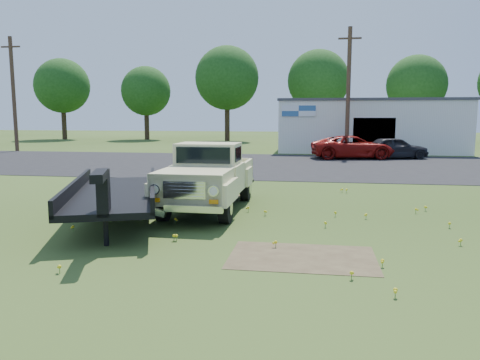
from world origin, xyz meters
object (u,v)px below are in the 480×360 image
object	(u,v)px
vintage_pickup_truck	(209,176)
red_pickup	(353,147)
dark_sedan	(395,148)
flatbed_trailer	(114,189)

from	to	relation	value
vintage_pickup_truck	red_pickup	xyz separation A→B (m)	(5.76, 18.11, -0.28)
red_pickup	dark_sedan	size ratio (longest dim) A/B	1.29
red_pickup	dark_sedan	xyz separation A→B (m)	(2.75, 0.33, -0.04)
red_pickup	dark_sedan	world-z (taller)	red_pickup
vintage_pickup_truck	dark_sedan	xyz separation A→B (m)	(8.51, 18.43, -0.31)
vintage_pickup_truck	dark_sedan	bearing A→B (deg)	65.78
flatbed_trailer	dark_sedan	distance (m)	23.05
vintage_pickup_truck	dark_sedan	world-z (taller)	vintage_pickup_truck
red_pickup	dark_sedan	distance (m)	2.77
dark_sedan	vintage_pickup_truck	bearing A→B (deg)	140.85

